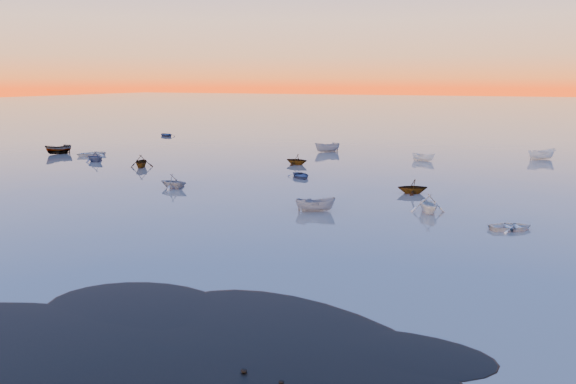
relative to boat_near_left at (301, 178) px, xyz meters
The scene contains 6 objects.
ground 59.56m from the boat_near_left, 84.86° to the left, with size 600.00×600.00×0.00m, color slate.
mud_lobes 42.02m from the boat_near_left, 82.70° to the right, with size 140.00×6.00×0.07m, color black, non-canonical shape.
moored_fleet 13.42m from the boat_near_left, 66.58° to the left, with size 124.00×58.00×1.20m, color white, non-canonical shape.
boat_near_left is the anchor object (origin of this frame).
boat_near_center 17.64m from the boat_near_left, 63.90° to the right, with size 3.65×1.55×1.27m, color gray.
boat_near_right 21.22m from the boat_near_left, 35.46° to the right, with size 3.80×1.71×1.33m, color white.
Camera 1 is at (19.51, -21.82, 11.78)m, focal length 35.00 mm.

